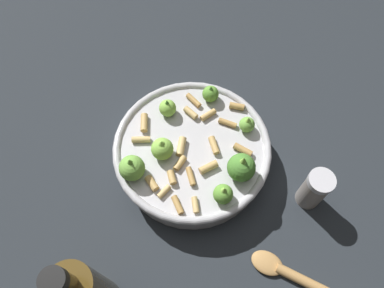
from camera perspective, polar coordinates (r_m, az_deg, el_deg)
name	(u,v)px	position (r m, az deg, el deg)	size (l,w,h in m)	color
ground_plane	(192,160)	(0.66, 0.00, -2.56)	(2.40, 2.40, 0.00)	#23282D
cooking_pan	(192,152)	(0.63, 0.02, -1.29)	(0.27, 0.27, 0.11)	#B7B7BC
pepper_shaker	(314,189)	(0.63, 18.70, -6.80)	(0.04, 0.04, 0.09)	gray
wooden_spoon	(311,284)	(0.63, 18.17, -20.27)	(0.22, 0.09, 0.02)	#B2844C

